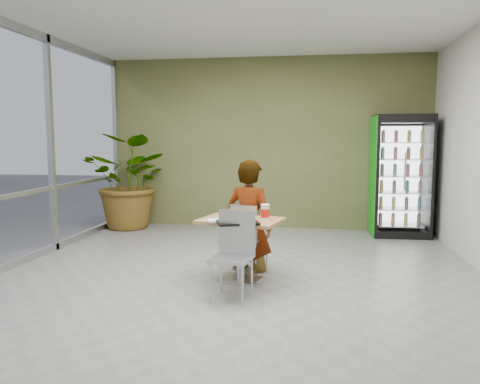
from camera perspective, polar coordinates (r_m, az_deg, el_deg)
name	(u,v)px	position (r m, az deg, el deg)	size (l,w,h in m)	color
ground	(236,282)	(5.65, -0.44, -10.86)	(7.00, 7.00, 0.00)	slate
room_envelope	(236,146)	(5.39, -0.46, 5.59)	(6.00, 7.00, 3.20)	beige
dining_table	(241,237)	(5.53, 0.06, -5.51)	(1.05, 0.85, 0.75)	#9E6343
chair_far	(247,232)	(6.01, 0.84, -4.86)	(0.49, 0.49, 0.86)	#A7A9AC
chair_near	(234,247)	(5.01, -0.71, -6.73)	(0.46, 0.47, 0.92)	#A7A9AC
seated_woman	(250,227)	(6.02, 1.18, -4.23)	(0.64, 0.41, 1.73)	black
pizza_plate	(242,217)	(5.53, 0.30, -3.07)	(0.36, 0.32, 0.03)	white
soda_cup	(265,212)	(5.42, 3.09, -2.50)	(0.10, 0.10, 0.18)	white
napkin_stack	(214,221)	(5.33, -3.13, -3.51)	(0.16, 0.16, 0.02)	white
cafeteria_tray	(238,222)	(5.19, -0.30, -3.74)	(0.45, 0.33, 0.03)	black
beverage_fridge	(400,176)	(8.57, 18.97, 1.88)	(0.98, 0.77, 2.10)	black
potted_plant	(131,181)	(9.03, -13.11, 1.27)	(1.60, 1.38, 1.78)	#38702D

